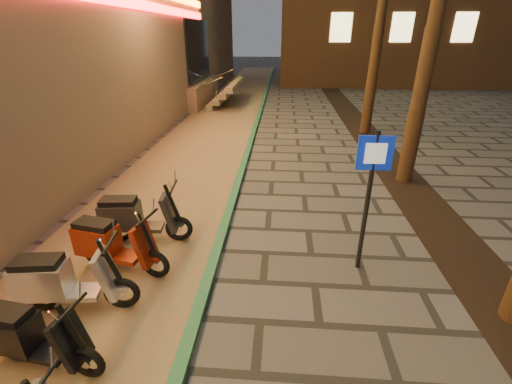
# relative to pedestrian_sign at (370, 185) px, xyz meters

# --- Properties ---
(parking_strip) EXTENTS (3.40, 60.00, 0.01)m
(parking_strip) POSITION_rel_pedestrian_sign_xyz_m (-4.21, 6.97, -1.56)
(parking_strip) COLOR #8C7251
(parking_strip) RESTS_ON ground
(green_curb) EXTENTS (0.18, 60.00, 0.10)m
(green_curb) POSITION_rel_pedestrian_sign_xyz_m (-2.51, 6.97, -1.51)
(green_curb) COLOR #2A7047
(green_curb) RESTS_ON ground
(planting_strip) EXTENTS (1.20, 40.00, 0.02)m
(planting_strip) POSITION_rel_pedestrian_sign_xyz_m (1.99, 1.97, -1.55)
(planting_strip) COLOR black
(planting_strip) RESTS_ON ground
(pedestrian_sign) EXTENTS (0.53, 0.10, 2.41)m
(pedestrian_sign) POSITION_rel_pedestrian_sign_xyz_m (0.00, 0.00, 0.00)
(pedestrian_sign) COLOR black
(pedestrian_sign) RESTS_ON ground
(scooter_6) EXTENTS (1.52, 0.61, 1.07)m
(scooter_6) POSITION_rel_pedestrian_sign_xyz_m (-4.26, -2.24, -1.10)
(scooter_6) COLOR black
(scooter_6) RESTS_ON ground
(scooter_7) EXTENTS (1.68, 0.67, 1.18)m
(scooter_7) POSITION_rel_pedestrian_sign_xyz_m (-4.41, -1.33, -1.05)
(scooter_7) COLOR black
(scooter_7) RESTS_ON ground
(scooter_8) EXTENTS (1.67, 0.73, 1.17)m
(scooter_8) POSITION_rel_pedestrian_sign_xyz_m (-4.15, -0.37, -1.05)
(scooter_8) COLOR black
(scooter_8) RESTS_ON ground
(scooter_9) EXTENTS (1.70, 0.63, 1.20)m
(scooter_9) POSITION_rel_pedestrian_sign_xyz_m (-4.10, 0.52, -1.04)
(scooter_9) COLOR black
(scooter_9) RESTS_ON ground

